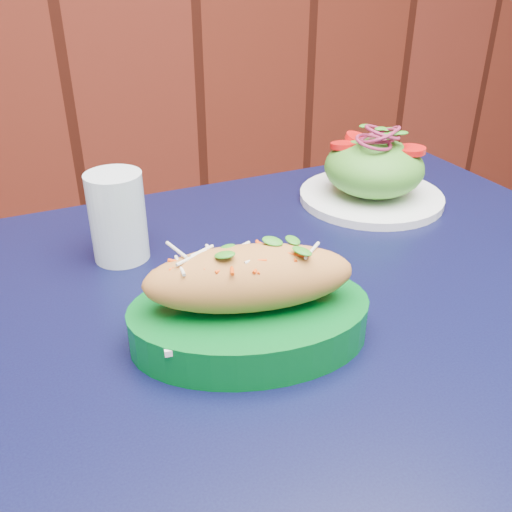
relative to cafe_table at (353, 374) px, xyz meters
name	(u,v)px	position (x,y,z in m)	size (l,w,h in m)	color
cafe_table	(353,374)	(0.00, 0.00, 0.00)	(0.80, 0.80, 0.75)	black
banh_mi_basket	(249,303)	(-0.13, 0.00, 0.13)	(0.26, 0.21, 0.11)	#035C1C
salad_plate	(373,173)	(0.18, 0.24, 0.13)	(0.21, 0.21, 0.11)	white
water_glass	(118,217)	(-0.20, 0.22, 0.14)	(0.07, 0.07, 0.11)	silver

